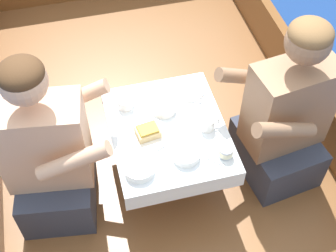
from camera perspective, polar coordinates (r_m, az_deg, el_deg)
ground_plane at (r=2.87m, az=0.22°, el=-10.26°), size 60.00×60.00×0.00m
boat_deck at (r=2.74m, az=0.23°, el=-8.64°), size 1.92×3.72×0.32m
gunwale_starboard at (r=2.76m, az=19.26°, el=-0.72°), size 0.06×3.72×0.31m
cockpit_table at (r=2.33m, az=0.00°, el=-1.13°), size 0.56×0.68×0.42m
person_port at (r=2.28m, az=-14.28°, el=-3.56°), size 0.56×0.50×0.99m
person_starboard at (r=2.41m, az=14.00°, el=0.80°), size 0.56×0.50×1.01m
plate_sandwich at (r=2.26m, az=-2.44°, el=-1.10°), size 0.21×0.21×0.01m
plate_bread at (r=2.46m, az=2.42°, el=4.42°), size 0.18×0.18×0.01m
sandwich at (r=2.24m, az=-2.47°, el=-0.66°), size 0.12×0.10×0.05m
bowl_port_near at (r=2.17m, az=2.22°, el=-3.50°), size 0.13×0.13×0.04m
bowl_starboard_near at (r=2.35m, az=-0.52°, el=2.23°), size 0.12×0.12×0.04m
bowl_center_far at (r=2.12m, az=-3.52°, el=-5.22°), size 0.14×0.14×0.04m
coffee_cup_port at (r=2.27m, az=4.83°, el=0.36°), size 0.10×0.07×0.07m
coffee_cup_starboard at (r=2.37m, az=-5.19°, el=2.82°), size 0.11×0.08×0.05m
tin_can at (r=2.18m, az=7.08°, el=-3.17°), size 0.07×0.07×0.05m
utensil_spoon_starboard at (r=2.38m, az=3.38°, el=2.34°), size 0.13×0.13×0.01m
utensil_knife_port at (r=2.27m, az=1.33°, el=-0.93°), size 0.13×0.12×0.00m
utensil_fork_starboard at (r=2.19m, az=4.52°, el=-3.73°), size 0.13×0.13×0.00m
utensil_spoon_port at (r=2.23m, az=3.88°, el=-2.14°), size 0.16×0.08×0.01m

